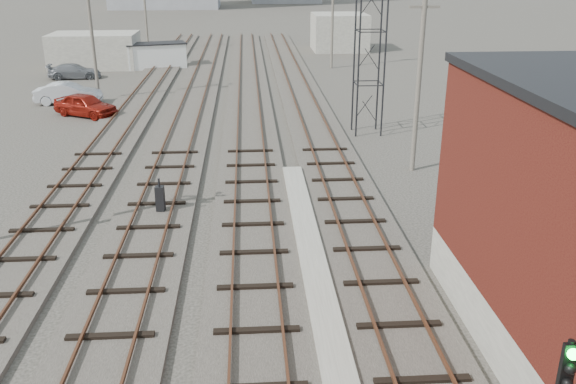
{
  "coord_description": "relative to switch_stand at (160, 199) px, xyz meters",
  "views": [
    {
      "loc": [
        -1.61,
        -0.18,
        9.89
      ],
      "look_at": [
        -0.25,
        19.7,
        2.2
      ],
      "focal_mm": 38.0,
      "sensor_mm": 36.0,
      "label": 1
    }
  ],
  "objects": [
    {
      "name": "ground",
      "position": [
        5.24,
        36.87,
        -0.7
      ],
      "size": [
        320.0,
        320.0,
        0.0
      ],
      "primitive_type": "plane",
      "color": "#282621",
      "rests_on": "ground"
    },
    {
      "name": "track_right",
      "position": [
        7.74,
        15.87,
        -0.59
      ],
      "size": [
        3.2,
        90.0,
        0.39
      ],
      "color": "#332D28",
      "rests_on": "ground"
    },
    {
      "name": "track_mid_right",
      "position": [
        3.74,
        15.87,
        -0.59
      ],
      "size": [
        3.2,
        90.0,
        0.39
      ],
      "color": "#332D28",
      "rests_on": "ground"
    },
    {
      "name": "track_mid_left",
      "position": [
        -0.26,
        15.87,
        -0.59
      ],
      "size": [
        3.2,
        90.0,
        0.39
      ],
      "color": "#332D28",
      "rests_on": "ground"
    },
    {
      "name": "track_left",
      "position": [
        -4.26,
        15.87,
        -0.59
      ],
      "size": [
        3.2,
        90.0,
        0.39
      ],
      "color": "#332D28",
      "rests_on": "ground"
    },
    {
      "name": "platform_curb",
      "position": [
        5.74,
        -9.13,
        -0.57
      ],
      "size": [
        0.9,
        28.0,
        0.26
      ],
      "primitive_type": "cube",
      "color": "gray",
      "rests_on": "ground"
    },
    {
      "name": "lattice_tower",
      "position": [
        10.74,
        11.87,
        6.8
      ],
      "size": [
        1.6,
        1.6,
        15.0
      ],
      "color": "black",
      "rests_on": "ground"
    },
    {
      "name": "utility_pole_left_b",
      "position": [
        -7.26,
        21.87,
        4.1
      ],
      "size": [
        1.8,
        0.24,
        9.0
      ],
      "color": "#595147",
      "rests_on": "ground"
    },
    {
      "name": "utility_pole_left_c",
      "position": [
        -7.26,
        46.87,
        4.1
      ],
      "size": [
        1.8,
        0.24,
        9.0
      ],
      "color": "#595147",
      "rests_on": "ground"
    },
    {
      "name": "utility_pole_right_a",
      "position": [
        11.74,
        4.87,
        4.1
      ],
      "size": [
        1.8,
        0.24,
        9.0
      ],
      "color": "#595147",
      "rests_on": "ground"
    },
    {
      "name": "utility_pole_right_b",
      "position": [
        11.74,
        34.87,
        4.1
      ],
      "size": [
        1.8,
        0.24,
        9.0
      ],
      "color": "#595147",
      "rests_on": "ground"
    },
    {
      "name": "shed_left",
      "position": [
        -10.76,
        36.87,
        0.9
      ],
      "size": [
        8.0,
        5.0,
        3.2
      ],
      "primitive_type": "cube",
      "color": "gray",
      "rests_on": "ground"
    },
    {
      "name": "shed_right",
      "position": [
        14.24,
        46.87,
        1.3
      ],
      "size": [
        6.0,
        6.0,
        4.0
      ],
      "primitive_type": "cube",
      "color": "gray",
      "rests_on": "ground"
    },
    {
      "name": "switch_stand",
      "position": [
        0.0,
        0.0,
        0.0
      ],
      "size": [
        0.37,
        0.37,
        1.48
      ],
      "rotation": [
        0.0,
        0.0,
        -0.07
      ],
      "color": "black",
      "rests_on": "ground"
    },
    {
      "name": "site_trailer",
      "position": [
        -4.92,
        36.14,
        0.49
      ],
      "size": [
        6.03,
        3.82,
        2.35
      ],
      "rotation": [
        0.0,
        0.0,
        0.27
      ],
      "color": "white",
      "rests_on": "ground"
    },
    {
      "name": "car_red",
      "position": [
        -7.09,
        17.24,
        0.06
      ],
      "size": [
        4.72,
        3.74,
        1.51
      ],
      "primitive_type": "imported",
      "rotation": [
        0.0,
        0.0,
        1.05
      ],
      "color": "maroon",
      "rests_on": "ground"
    },
    {
      "name": "car_silver",
      "position": [
        -9.21,
        21.06,
        0.06
      ],
      "size": [
        4.63,
        1.67,
        1.52
      ],
      "primitive_type": "imported",
      "rotation": [
        0.0,
        0.0,
        1.58
      ],
      "color": "#B8BBC1",
      "rests_on": "ground"
    },
    {
      "name": "car_grey",
      "position": [
        -11.32,
        31.01,
        -0.06
      ],
      "size": [
        4.57,
        2.18,
        1.28
      ],
      "primitive_type": "imported",
      "rotation": [
        0.0,
        0.0,
        1.66
      ],
      "color": "slate",
      "rests_on": "ground"
    }
  ]
}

